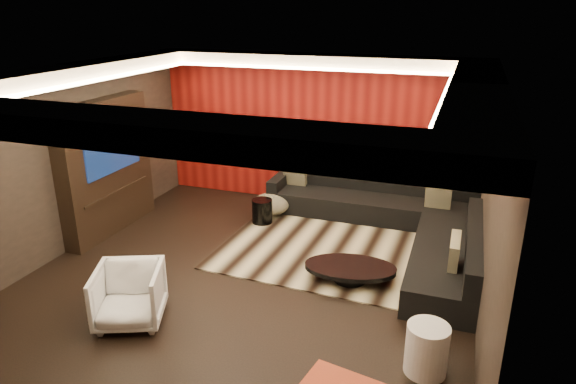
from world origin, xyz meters
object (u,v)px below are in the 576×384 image
at_px(sectional_sofa, 397,222).
at_px(white_side_table, 427,349).
at_px(coffee_table, 350,273).
at_px(armchair, 129,295).
at_px(drum_stool, 262,211).

bearing_deg(sectional_sofa, white_side_table, -76.64).
distance_m(white_side_table, sectional_sofa, 3.31).
xyz_separation_m(coffee_table, sectional_sofa, (0.39, 1.65, 0.14)).
height_order(coffee_table, white_side_table, white_side_table).
bearing_deg(coffee_table, armchair, -141.20).
relative_size(coffee_table, armchair, 1.62).
height_order(coffee_table, drum_stool, drum_stool).
bearing_deg(white_side_table, armchair, -175.86).
bearing_deg(sectional_sofa, coffee_table, -103.31).
distance_m(coffee_table, armchair, 2.92).
relative_size(drum_stool, armchair, 0.54).
distance_m(drum_stool, white_side_table, 4.29).
height_order(coffee_table, sectional_sofa, sectional_sofa).
height_order(drum_stool, sectional_sofa, sectional_sofa).
relative_size(coffee_table, white_side_table, 2.30).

